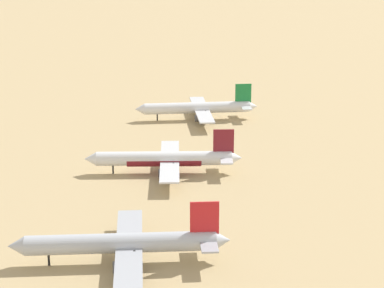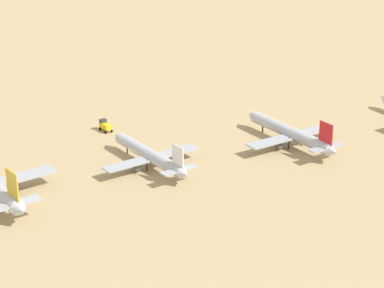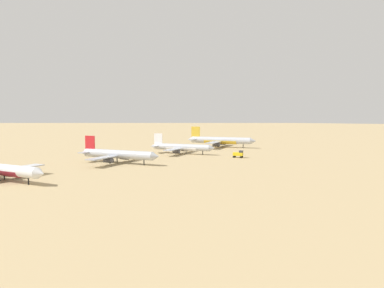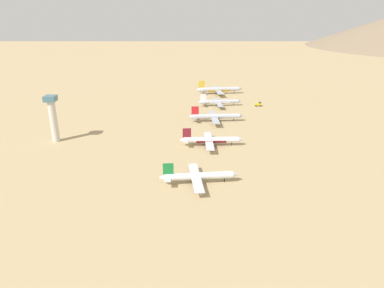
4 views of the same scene
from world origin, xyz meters
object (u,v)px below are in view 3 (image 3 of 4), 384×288
Objects in this scene: parked_jet_2 at (117,154)px; parked_jet_4 at (220,140)px; parked_jet_3 at (181,147)px; parked_jet_1 at (1,170)px; service_truck at (238,154)px.

parked_jet_4 is at bearing 84.68° from parked_jet_2.
parked_jet_4 is (2.74, 49.57, 0.90)m from parked_jet_3.
parked_jet_4 is at bearing 84.27° from parked_jet_1.
parked_jet_3 is at bearing 82.49° from parked_jet_2.
parked_jet_4 reaches higher than service_truck.
service_truck is at bearing 48.43° from parked_jet_2.
parked_jet_3 is 35.90m from service_truck.
parked_jet_1 is 52.85m from parked_jet_2.
parked_jet_1 is 111.11m from service_truck.
parked_jet_3 reaches higher than service_truck.
parked_jet_2 is 63.66m from service_truck.
parked_jet_2 is at bearing 83.51° from parked_jet_1.
parked_jet_4 reaches higher than parked_jet_2.
parked_jet_1 is 1.02× the size of parked_jet_3.
parked_jet_3 is (6.36, 48.21, -0.36)m from parked_jet_2.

